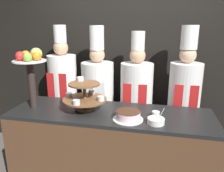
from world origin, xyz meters
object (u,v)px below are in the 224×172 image
object	(u,v)px
tiered_stand	(84,96)
chef_right	(184,97)
fruit_pedestal	(31,65)
cake_round	(128,116)
serving_bowl_near	(156,121)
chef_center_right	(136,97)
chef_center_left	(98,94)
chef_left	(63,88)
cup_white	(156,114)

from	to	relation	value
tiered_stand	chef_right	xyz separation A→B (m)	(1.05, 0.58, -0.13)
tiered_stand	fruit_pedestal	bearing A→B (deg)	-176.46
cake_round	serving_bowl_near	size ratio (longest dim) A/B	1.85
fruit_pedestal	chef_center_right	bearing A→B (deg)	30.58
chef_center_left	cake_round	bearing A→B (deg)	-55.41
cake_round	chef_left	size ratio (longest dim) A/B	0.16
tiered_stand	chef_center_right	world-z (taller)	chef_center_right
cup_white	serving_bowl_near	xyz separation A→B (m)	(0.01, -0.15, -0.00)
tiered_stand	fruit_pedestal	world-z (taller)	fruit_pedestal
tiered_stand	chef_center_right	size ratio (longest dim) A/B	0.26
chef_left	chef_center_left	xyz separation A→B (m)	(0.48, -0.00, -0.04)
chef_center_left	chef_center_right	size ratio (longest dim) A/B	1.04
cake_round	chef_left	xyz separation A→B (m)	(-0.99, 0.73, -0.00)
chef_right	tiered_stand	bearing A→B (deg)	-151.14
tiered_stand	chef_center_right	xyz separation A→B (m)	(0.48, 0.58, -0.17)
fruit_pedestal	chef_left	xyz separation A→B (m)	(0.05, 0.61, -0.42)
cup_white	chef_center_right	size ratio (longest dim) A/B	0.04
fruit_pedestal	serving_bowl_near	xyz separation A→B (m)	(1.30, -0.15, -0.44)
cake_round	chef_center_right	bearing A→B (deg)	90.12
chef_left	chef_center_right	world-z (taller)	chef_left
cake_round	chef_center_left	bearing A→B (deg)	124.59
chef_right	chef_center_left	bearing A→B (deg)	180.00
tiered_stand	chef_center_right	distance (m)	0.77
serving_bowl_near	chef_center_right	bearing A→B (deg)	108.86
tiered_stand	chef_left	distance (m)	0.78
tiered_stand	cup_white	xyz separation A→B (m)	(0.73, -0.04, -0.13)
tiered_stand	chef_center_left	bearing A→B (deg)	92.44
cake_round	chef_left	world-z (taller)	chef_left
chef_center_left	serving_bowl_near	bearing A→B (deg)	-45.01
fruit_pedestal	cake_round	xyz separation A→B (m)	(1.04, -0.12, -0.42)
tiered_stand	serving_bowl_near	world-z (taller)	tiered_stand
fruit_pedestal	chef_center_right	world-z (taller)	chef_center_right
chef_left	chef_right	xyz separation A→B (m)	(1.56, -0.00, -0.01)
chef_left	cake_round	bearing A→B (deg)	-36.51
chef_left	chef_center_right	distance (m)	0.99
chef_left	cup_white	bearing A→B (deg)	-26.34
cake_round	chef_center_left	world-z (taller)	chef_center_left
cake_round	chef_center_left	size ratio (longest dim) A/B	0.16
fruit_pedestal	chef_right	size ratio (longest dim) A/B	0.35
cake_round	chef_right	bearing A→B (deg)	51.99
cup_white	serving_bowl_near	size ratio (longest dim) A/B	0.48
tiered_stand	fruit_pedestal	size ratio (longest dim) A/B	0.72
fruit_pedestal	chef_center_right	distance (m)	1.30
chef_right	chef_left	bearing A→B (deg)	180.00
tiered_stand	chef_left	bearing A→B (deg)	131.26
tiered_stand	chef_right	size ratio (longest dim) A/B	0.25
cup_white	chef_left	distance (m)	1.38
cake_round	chef_left	bearing A→B (deg)	143.49
tiered_stand	cake_round	xyz separation A→B (m)	(0.48, -0.15, -0.11)
tiered_stand	serving_bowl_near	distance (m)	0.77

